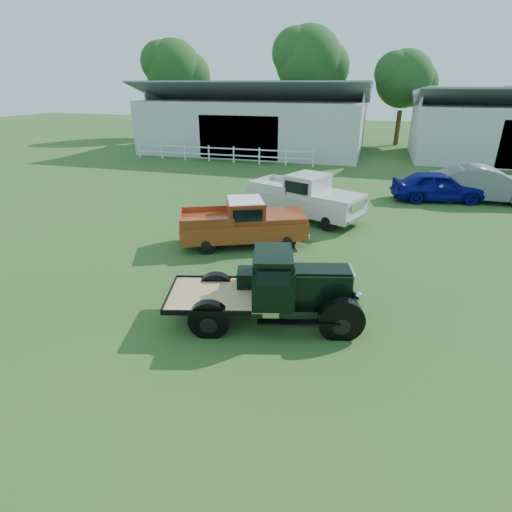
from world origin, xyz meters
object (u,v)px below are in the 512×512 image
(red_pickup, at_px, (243,222))
(misc_car_grey, at_px, (484,184))
(white_pickup, at_px, (305,197))
(vintage_flatbed, at_px, (269,287))
(misc_car_blue, at_px, (437,186))

(red_pickup, relative_size, misc_car_grey, 0.91)
(white_pickup, bearing_deg, misc_car_grey, 55.23)
(red_pickup, distance_m, white_pickup, 4.12)
(vintage_flatbed, height_order, white_pickup, white_pickup)
(vintage_flatbed, distance_m, red_pickup, 5.30)
(misc_car_blue, relative_size, misc_car_grey, 0.84)
(misc_car_blue, height_order, misc_car_grey, misc_car_grey)
(misc_car_blue, bearing_deg, red_pickup, 126.72)
(misc_car_blue, bearing_deg, white_pickup, 116.84)
(red_pickup, xyz_separation_m, white_pickup, (1.65, 3.77, 0.10))
(vintage_flatbed, xyz_separation_m, misc_car_grey, (7.66, 13.83, -0.07))
(white_pickup, bearing_deg, misc_car_blue, 60.64)
(misc_car_grey, bearing_deg, white_pickup, 122.97)
(red_pickup, bearing_deg, misc_car_grey, 18.18)
(red_pickup, bearing_deg, vintage_flatbed, -89.21)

